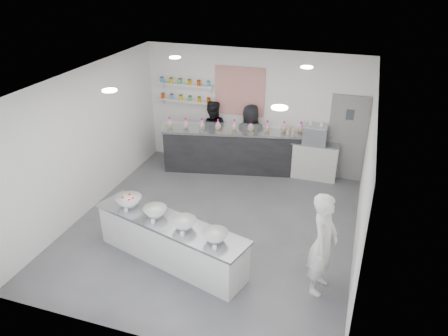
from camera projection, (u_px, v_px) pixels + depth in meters
The scene contains 26 objects.
floor at pixel (213, 226), 8.85m from camera, with size 6.00×6.00×0.00m, color #515156.
ceiling at pixel (212, 81), 7.52m from camera, with size 6.00×6.00×0.00m, color white.
back_wall at pixel (253, 110), 10.74m from camera, with size 5.50×5.50×0.00m, color white.
left_wall at pixel (86, 142), 8.96m from camera, with size 6.00×6.00×0.00m, color white.
right_wall at pixel (365, 181), 7.42m from camera, with size 6.00×6.00×0.00m, color white.
back_door at pixel (347, 139), 10.27m from camera, with size 0.88×0.04×2.10m, color gray.
pattern_panel at pixel (240, 91), 10.62m from camera, with size 1.25×0.03×1.20m, color #AA1D18.
jar_shelf_lower at pixel (186, 101), 11.10m from camera, with size 1.45×0.22×0.04m, color silver.
jar_shelf_upper at pixel (185, 84), 10.92m from camera, with size 1.45×0.22×0.04m, color silver.
preserve_jars at pixel (185, 90), 10.96m from camera, with size 1.45×0.10×0.56m, color #D03800, non-canonical shape.
downlight_0 at pixel (110, 90), 7.07m from camera, with size 0.24×0.24×0.02m, color white.
downlight_1 at pixel (280, 108), 6.29m from camera, with size 0.24×0.24×0.02m, color white.
downlight_2 at pixel (175, 57), 9.28m from camera, with size 0.24×0.24×0.02m, color white.
downlight_3 at pixel (307, 67), 8.50m from camera, with size 0.24×0.24×0.02m, color white.
prep_counter at pixel (171, 241), 7.71m from camera, with size 2.99×0.68×0.82m, color beige.
back_bar at pixel (234, 150), 10.91m from camera, with size 3.50×0.64×1.08m, color black.
sneeze_guard at pixel (233, 129), 10.33m from camera, with size 3.45×0.01×0.30m, color white.
espresso_ledge at pixel (311, 160), 10.58m from camera, with size 1.24×0.39×0.92m, color beige.
espresso_machine at pixel (315, 135), 10.28m from camera, with size 0.55×0.38×0.42m, color #93969E.
cup_stacks at pixel (291, 134), 10.47m from camera, with size 0.24×0.24×0.30m, color tan, non-canonical shape.
prep_bowls at pixel (169, 218), 7.49m from camera, with size 2.37×0.52×0.17m, color white, non-canonical shape.
label_cards at pixel (164, 238), 7.03m from camera, with size 2.01×0.04×0.07m, color white, non-canonical shape.
cookie_bags at pixel (234, 125), 10.60m from camera, with size 3.35×0.15×0.27m, color #FF7FCB, non-canonical shape.
woman_prep at pixel (323, 244), 6.84m from camera, with size 0.64×0.42×1.77m, color white.
staff_left at pixel (212, 133), 11.17m from camera, with size 0.82×0.64×1.68m, color black.
staff_right at pixel (250, 137), 10.89m from camera, with size 0.82×0.54×1.68m, color black.
Camera 1 is at (2.52, -6.97, 4.99)m, focal length 35.00 mm.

